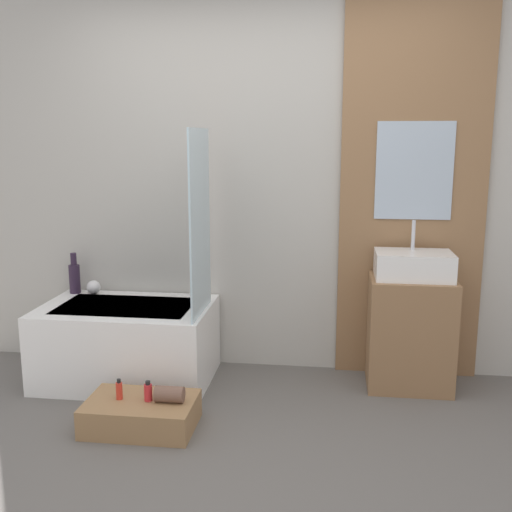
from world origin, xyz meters
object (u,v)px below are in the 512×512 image
(bottle_soap_primary, at_px, (119,390))
(vase_round_light, at_px, (94,287))
(bathtub, at_px, (127,343))
(wooden_step_bench, at_px, (141,414))
(bottle_soap_secondary, at_px, (148,392))
(sink, at_px, (414,265))
(vase_tall_dark, at_px, (75,277))

(bottle_soap_primary, bearing_deg, vase_round_light, 118.95)
(bathtub, distance_m, wooden_step_bench, 0.74)
(wooden_step_bench, relative_size, bottle_soap_secondary, 5.25)
(sink, distance_m, bottle_soap_secondary, 1.80)
(wooden_step_bench, relative_size, bottle_soap_primary, 5.15)
(wooden_step_bench, xyz_separation_m, bottle_soap_primary, (-0.12, 0.00, 0.13))
(wooden_step_bench, height_order, vase_round_light, vase_round_light)
(wooden_step_bench, height_order, vase_tall_dark, vase_tall_dark)
(wooden_step_bench, bearing_deg, vase_round_light, 124.45)
(vase_tall_dark, distance_m, vase_round_light, 0.16)
(vase_tall_dark, distance_m, bottle_soap_secondary, 1.30)
(sink, height_order, vase_tall_dark, sink)
(bathtub, xyz_separation_m, bottle_soap_secondary, (0.35, -0.65, -0.04))
(vase_tall_dark, height_order, vase_round_light, vase_tall_dark)
(sink, xyz_separation_m, vase_round_light, (-2.18, 0.13, -0.25))
(bathtub, relative_size, bottle_soap_primary, 9.47)
(bathtub, xyz_separation_m, wooden_step_bench, (0.30, -0.65, -0.18))
(bottle_soap_primary, bearing_deg, bottle_soap_secondary, -0.00)
(wooden_step_bench, relative_size, vase_tall_dark, 2.10)
(sink, bearing_deg, vase_round_light, 176.71)
(wooden_step_bench, relative_size, sink, 1.27)
(wooden_step_bench, distance_m, bottle_soap_primary, 0.18)
(sink, xyz_separation_m, bottle_soap_secondary, (-1.51, -0.79, -0.59))
(bathtub, bearing_deg, vase_round_light, 141.07)
(vase_tall_dark, bearing_deg, bathtub, -30.29)
(vase_round_light, bearing_deg, wooden_step_bench, -55.55)
(wooden_step_bench, bearing_deg, bathtub, 114.77)
(bathtub, distance_m, vase_tall_dark, 0.66)
(bottle_soap_primary, bearing_deg, bathtub, 105.36)
(bathtub, height_order, wooden_step_bench, bathtub)
(vase_tall_dark, bearing_deg, sink, -3.33)
(bottle_soap_secondary, bearing_deg, vase_tall_dark, 131.39)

